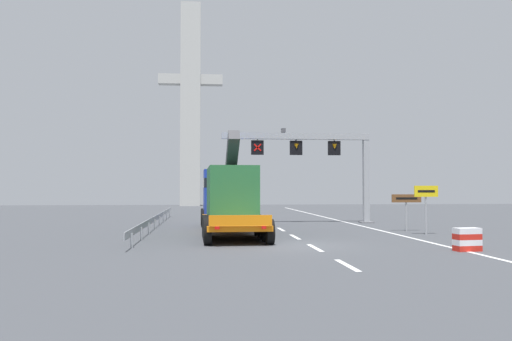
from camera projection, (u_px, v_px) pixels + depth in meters
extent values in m
plane|color=#424449|center=(296.00, 245.00, 22.45)|extent=(112.00, 112.00, 0.00)
cube|color=silver|center=(347.00, 265.00, 16.54)|extent=(0.20, 2.60, 0.01)
cube|color=silver|center=(315.00, 248.00, 21.36)|extent=(0.20, 2.60, 0.01)
cube|color=silver|center=(295.00, 237.00, 26.19)|extent=(0.20, 2.60, 0.01)
cube|color=silver|center=(281.00, 229.00, 31.01)|extent=(0.20, 2.60, 0.01)
cube|color=silver|center=(271.00, 224.00, 35.84)|extent=(0.20, 2.60, 0.01)
cube|color=silver|center=(263.00, 220.00, 40.66)|extent=(0.20, 2.60, 0.01)
cube|color=silver|center=(257.00, 216.00, 45.49)|extent=(0.20, 2.60, 0.01)
cube|color=silver|center=(252.00, 214.00, 50.31)|extent=(0.20, 2.60, 0.01)
cube|color=silver|center=(248.00, 211.00, 55.14)|extent=(0.20, 2.60, 0.01)
cube|color=silver|center=(244.00, 210.00, 59.96)|extent=(0.20, 2.60, 0.01)
cube|color=silver|center=(242.00, 208.00, 64.79)|extent=(0.20, 2.60, 0.01)
cube|color=silver|center=(356.00, 225.00, 34.98)|extent=(0.20, 63.00, 0.01)
cube|color=#9EA0A5|center=(366.00, 178.00, 37.09)|extent=(0.40, 0.40, 6.36)
cube|color=slate|center=(366.00, 222.00, 36.98)|extent=(0.90, 0.90, 0.08)
cube|color=#9EA0A5|center=(296.00, 136.00, 36.71)|extent=(10.46, 0.44, 0.44)
cube|color=#4C4C51|center=(283.00, 130.00, 36.63)|extent=(0.28, 0.40, 0.28)
cube|color=black|center=(334.00, 148.00, 36.94)|extent=(0.86, 0.24, 1.00)
cube|color=#9EA0A5|center=(334.00, 140.00, 36.96)|extent=(0.08, 0.08, 0.16)
cone|color=orange|center=(335.00, 147.00, 36.81)|extent=(0.31, 0.31, 0.35)
cube|color=black|center=(296.00, 148.00, 36.68)|extent=(0.86, 0.24, 1.00)
cube|color=#9EA0A5|center=(296.00, 140.00, 36.70)|extent=(0.08, 0.08, 0.16)
cone|color=orange|center=(296.00, 146.00, 36.55)|extent=(0.31, 0.31, 0.35)
cube|color=black|center=(257.00, 148.00, 36.41)|extent=(0.86, 0.24, 1.00)
cube|color=#9EA0A5|center=(257.00, 140.00, 36.43)|extent=(0.08, 0.08, 0.16)
cube|color=red|center=(258.00, 147.00, 36.29)|extent=(0.54, 0.02, 0.54)
cube|color=red|center=(258.00, 147.00, 36.29)|extent=(0.54, 0.02, 0.54)
cube|color=orange|center=(231.00, 221.00, 27.08)|extent=(3.04, 10.46, 0.24)
cube|color=orange|center=(241.00, 220.00, 21.85)|extent=(2.66, 0.14, 0.44)
cylinder|color=black|center=(208.00, 232.00, 22.45)|extent=(0.35, 1.11, 1.10)
cylinder|color=black|center=(270.00, 232.00, 22.77)|extent=(0.35, 1.11, 1.10)
cylinder|color=black|center=(207.00, 230.00, 23.49)|extent=(0.35, 1.11, 1.10)
cylinder|color=black|center=(266.00, 230.00, 23.81)|extent=(0.35, 1.11, 1.10)
cylinder|color=black|center=(206.00, 229.00, 24.53)|extent=(0.35, 1.11, 1.10)
cylinder|color=black|center=(263.00, 228.00, 24.85)|extent=(0.35, 1.11, 1.10)
cylinder|color=black|center=(206.00, 227.00, 25.57)|extent=(0.35, 1.11, 1.10)
cylinder|color=black|center=(260.00, 227.00, 25.89)|extent=(0.35, 1.11, 1.10)
cylinder|color=black|center=(205.00, 225.00, 26.61)|extent=(0.35, 1.11, 1.10)
cylinder|color=black|center=(258.00, 225.00, 26.94)|extent=(0.35, 1.11, 1.10)
cube|color=#1E38AD|center=(223.00, 194.00, 34.17)|extent=(2.65, 3.26, 3.10)
cube|color=black|center=(223.00, 183.00, 34.19)|extent=(2.68, 3.28, 0.60)
cylinder|color=black|center=(203.00, 217.00, 34.84)|extent=(0.37, 1.11, 1.10)
cylinder|color=black|center=(242.00, 216.00, 35.14)|extent=(0.37, 1.11, 1.10)
cylinder|color=black|center=(204.00, 218.00, 32.85)|extent=(0.37, 1.11, 1.10)
cylinder|color=black|center=(245.00, 218.00, 33.16)|extent=(0.37, 1.11, 1.10)
cube|color=#236638|center=(231.00, 193.00, 27.53)|extent=(2.51, 5.77, 2.70)
cube|color=#2D2D33|center=(232.00, 155.00, 26.74)|extent=(0.63, 2.95, 2.29)
cube|color=red|center=(217.00, 228.00, 21.68)|extent=(0.20, 0.06, 0.12)
cube|color=red|center=(264.00, 227.00, 21.92)|extent=(0.20, 0.06, 0.12)
cylinder|color=#9EA0A5|center=(426.00, 210.00, 27.63)|extent=(0.10, 0.10, 2.58)
cube|color=yellow|center=(426.00, 191.00, 27.61)|extent=(1.29, 0.06, 0.59)
cube|color=black|center=(426.00, 191.00, 27.57)|extent=(0.93, 0.01, 0.12)
cylinder|color=#9EA0A5|center=(406.00, 213.00, 29.93)|extent=(0.10, 0.10, 2.10)
cube|color=brown|center=(406.00, 198.00, 29.90)|extent=(1.74, 0.06, 0.46)
cube|color=black|center=(407.00, 198.00, 29.86)|extent=(1.25, 0.01, 0.12)
cube|color=red|center=(467.00, 248.00, 20.32)|extent=(1.06, 0.63, 0.23)
cube|color=white|center=(467.00, 242.00, 20.33)|extent=(1.06, 0.63, 0.22)
cube|color=red|center=(467.00, 237.00, 20.34)|extent=(1.06, 0.63, 0.23)
cube|color=white|center=(467.00, 231.00, 20.35)|extent=(1.06, 0.63, 0.23)
cube|color=#999EA3|center=(156.00, 218.00, 32.85)|extent=(0.04, 26.22, 0.32)
cube|color=#999EA3|center=(132.00, 241.00, 21.44)|extent=(0.10, 0.10, 0.60)
cube|color=#999EA3|center=(141.00, 234.00, 24.70)|extent=(0.10, 0.10, 0.60)
cube|color=#999EA3|center=(149.00, 228.00, 27.96)|extent=(0.10, 0.10, 0.60)
cube|color=#999EA3|center=(155.00, 224.00, 31.22)|extent=(0.10, 0.10, 0.60)
cube|color=#999EA3|center=(160.00, 221.00, 34.48)|extent=(0.10, 0.10, 0.60)
cube|color=#999EA3|center=(164.00, 218.00, 37.74)|extent=(0.10, 0.10, 0.60)
cube|color=#999EA3|center=(167.00, 216.00, 41.00)|extent=(0.10, 0.10, 0.60)
cube|color=#999EA3|center=(170.00, 214.00, 44.26)|extent=(0.10, 0.10, 0.60)
cube|color=#B7B7B2|center=(191.00, 104.00, 73.85)|extent=(2.80, 2.00, 28.72)
cube|color=#B7B7B2|center=(191.00, 80.00, 73.97)|extent=(9.00, 1.60, 1.40)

